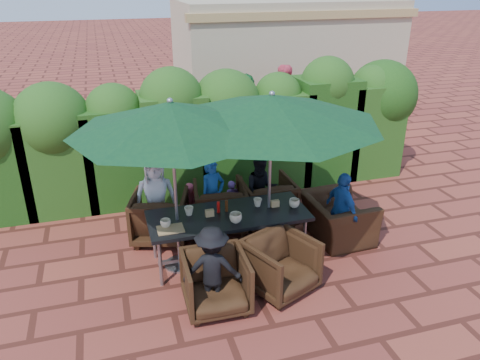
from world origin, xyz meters
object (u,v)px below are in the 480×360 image
object	(u,v)px
dining_table	(228,219)
umbrella_left	(171,117)
chair_far_mid	(220,205)
chair_near_left	(216,280)
chair_far_left	(160,215)
chair_far_right	(267,199)
chair_end_right	(338,212)
umbrella_right	(272,109)
chair_near_right	(281,262)

from	to	relation	value
dining_table	umbrella_left	distance (m)	1.70
chair_far_mid	dining_table	bearing A→B (deg)	92.05
chair_near_left	chair_far_left	bearing A→B (deg)	104.62
chair_far_left	chair_near_left	distance (m)	1.91
dining_table	umbrella_left	size ratio (longest dim) A/B	0.86
chair_far_right	chair_near_left	xyz separation A→B (m)	(-1.34, -1.89, -0.03)
chair_far_mid	chair_end_right	distance (m)	1.88
umbrella_left	umbrella_right	xyz separation A→B (m)	(1.34, -0.02, 0.00)
umbrella_right	chair_far_right	bearing A→B (deg)	71.95
chair_far_left	chair_near_left	world-z (taller)	chair_far_left
dining_table	chair_near_left	size ratio (longest dim) A/B	2.82
chair_far_right	chair_end_right	bearing A→B (deg)	137.86
chair_far_left	dining_table	bearing A→B (deg)	151.93
umbrella_left	chair_far_right	world-z (taller)	umbrella_left
umbrella_left	chair_near_left	world-z (taller)	umbrella_left
umbrella_left	chair_near_right	distance (m)	2.35
chair_far_right	chair_near_left	distance (m)	2.32
umbrella_right	chair_end_right	bearing A→B (deg)	3.40
chair_near_left	chair_end_right	xyz separation A→B (m)	(2.23, 1.09, 0.06)
umbrella_right	chair_far_right	size ratio (longest dim) A/B	3.48
umbrella_left	chair_far_mid	xyz separation A→B (m)	(0.83, 0.89, -1.79)
umbrella_left	chair_near_left	bearing A→B (deg)	-74.54
chair_far_left	chair_far_right	bearing A→B (deg)	-161.79
umbrella_right	chair_far_mid	bearing A→B (deg)	119.39
chair_far_right	chair_end_right	distance (m)	1.20
chair_near_right	chair_end_right	xyz separation A→B (m)	(1.33, 0.98, 0.05)
umbrella_left	chair_far_mid	world-z (taller)	umbrella_left
chair_near_right	dining_table	bearing A→B (deg)	94.79
chair_far_mid	chair_near_right	world-z (taller)	chair_far_mid
dining_table	chair_far_left	world-z (taller)	chair_far_left
chair_far_right	chair_near_left	world-z (taller)	chair_far_right
chair_near_left	chair_far_right	bearing A→B (deg)	56.08
umbrella_left	umbrella_right	world-z (taller)	same
umbrella_right	chair_end_right	world-z (taller)	umbrella_right
chair_far_mid	chair_end_right	xyz separation A→B (m)	(1.68, -0.83, 0.04)
chair_far_right	umbrella_right	bearing A→B (deg)	71.78
umbrella_left	chair_near_right	xyz separation A→B (m)	(1.19, -0.92, -1.80)
chair_far_right	chair_near_right	world-z (taller)	chair_far_right
dining_table	chair_end_right	bearing A→B (deg)	3.43
chair_far_mid	chair_far_right	world-z (taller)	chair_far_right
chair_far_left	chair_near_right	xyz separation A→B (m)	(1.34, -1.74, -0.02)
chair_near_left	chair_near_right	bearing A→B (deg)	8.42
umbrella_left	chair_far_right	distance (m)	2.56
chair_far_mid	chair_far_right	distance (m)	0.79
chair_far_mid	chair_far_right	bearing A→B (deg)	-173.23
umbrella_right	chair_near_right	world-z (taller)	umbrella_right
dining_table	umbrella_right	size ratio (longest dim) A/B	0.75
umbrella_left	chair_end_right	size ratio (longest dim) A/B	2.49
chair_far_left	chair_near_right	world-z (taller)	chair_far_left
dining_table	chair_far_right	world-z (taller)	chair_far_right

